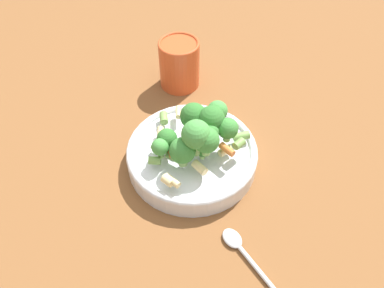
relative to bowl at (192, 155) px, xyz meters
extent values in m
plane|color=brown|center=(0.00, 0.00, -0.02)|extent=(3.00, 3.00, 0.00)
cylinder|color=silver|center=(0.00, 0.00, 0.00)|extent=(0.23, 0.23, 0.03)
torus|color=silver|center=(0.00, 0.00, 0.01)|extent=(0.23, 0.23, 0.01)
cylinder|color=#8CB766|center=(0.04, 0.00, 0.03)|extent=(0.01, 0.01, 0.02)
sphere|color=#33722D|center=(0.04, 0.00, 0.05)|extent=(0.03, 0.03, 0.03)
cylinder|color=#8CB766|center=(0.00, 0.03, 0.05)|extent=(0.02, 0.02, 0.02)
sphere|color=#479342|center=(0.00, 0.03, 0.08)|extent=(0.05, 0.05, 0.05)
cylinder|color=#8CB766|center=(-0.01, -0.03, 0.03)|extent=(0.02, 0.02, 0.02)
sphere|color=#33722D|center=(-0.01, -0.03, 0.06)|extent=(0.05, 0.05, 0.05)
cylinder|color=#8CB766|center=(-0.05, -0.04, 0.04)|extent=(0.01, 0.01, 0.01)
sphere|color=#479342|center=(-0.05, -0.04, 0.06)|extent=(0.04, 0.04, 0.04)
cylinder|color=#8CB766|center=(-0.04, -0.03, 0.03)|extent=(0.01, 0.01, 0.01)
sphere|color=#33722D|center=(-0.04, -0.03, 0.05)|extent=(0.03, 0.03, 0.03)
cylinder|color=#8CB766|center=(-0.01, 0.04, 0.05)|extent=(0.01, 0.01, 0.01)
sphere|color=#3D8438|center=(-0.01, 0.04, 0.07)|extent=(0.04, 0.04, 0.04)
cylinder|color=#8CB766|center=(-0.06, 0.01, 0.04)|extent=(0.01, 0.01, 0.01)
sphere|color=#3D8438|center=(-0.06, 0.01, 0.06)|extent=(0.04, 0.04, 0.04)
cylinder|color=#8CB766|center=(-0.01, 0.03, 0.03)|extent=(0.01, 0.01, 0.01)
sphere|color=#33722D|center=(-0.01, 0.03, 0.04)|extent=(0.03, 0.03, 0.03)
cylinder|color=#8CB766|center=(-0.04, -0.01, 0.04)|extent=(0.02, 0.02, 0.02)
sphere|color=#33722D|center=(-0.04, -0.01, 0.07)|extent=(0.05, 0.05, 0.05)
cylinder|color=#8CB766|center=(0.02, 0.03, 0.03)|extent=(0.02, 0.02, 0.02)
sphere|color=#3D8438|center=(0.02, 0.03, 0.06)|extent=(0.04, 0.04, 0.04)
cylinder|color=#8CB766|center=(-0.05, -0.02, 0.03)|extent=(0.01, 0.01, 0.01)
sphere|color=#33722D|center=(-0.05, -0.02, 0.05)|extent=(0.03, 0.03, 0.03)
cylinder|color=#8CB766|center=(0.06, 0.02, 0.03)|extent=(0.01, 0.01, 0.01)
sphere|color=#479342|center=(0.06, 0.02, 0.05)|extent=(0.03, 0.03, 0.03)
cylinder|color=#8CB766|center=(-0.03, 0.01, 0.04)|extent=(0.01, 0.01, 0.01)
sphere|color=#3D8438|center=(-0.03, 0.01, 0.06)|extent=(0.03, 0.03, 0.03)
cylinder|color=#729E4C|center=(0.07, 0.02, 0.03)|extent=(0.02, 0.02, 0.01)
cylinder|color=#729E4C|center=(0.04, 0.02, 0.03)|extent=(0.03, 0.03, 0.01)
cylinder|color=beige|center=(0.05, 0.07, 0.03)|extent=(0.02, 0.02, 0.01)
cylinder|color=orange|center=(0.04, 0.01, 0.03)|extent=(0.02, 0.03, 0.01)
cylinder|color=#729E4C|center=(-0.09, 0.00, 0.03)|extent=(0.03, 0.02, 0.01)
cylinder|color=beige|center=(0.05, 0.07, 0.03)|extent=(0.02, 0.03, 0.01)
cylinder|color=#729E4C|center=(0.06, -0.01, 0.02)|extent=(0.02, 0.02, 0.01)
cylinder|color=orange|center=(-0.03, -0.05, 0.04)|extent=(0.02, 0.03, 0.01)
cylinder|color=orange|center=(-0.05, 0.04, 0.05)|extent=(0.02, 0.03, 0.01)
cylinder|color=#729E4C|center=(0.04, -0.07, 0.03)|extent=(0.02, 0.02, 0.01)
cylinder|color=#729E4C|center=(-0.07, 0.03, 0.04)|extent=(0.02, 0.02, 0.01)
cylinder|color=beige|center=(0.05, -0.04, 0.03)|extent=(0.02, 0.03, 0.01)
cylinder|color=beige|center=(0.01, -0.08, 0.03)|extent=(0.01, 0.03, 0.01)
cylinder|color=orange|center=(-0.04, -0.03, 0.03)|extent=(0.03, 0.02, 0.01)
cylinder|color=beige|center=(0.00, 0.06, 0.04)|extent=(0.02, 0.03, 0.01)
cylinder|color=beige|center=(-0.05, 0.03, 0.03)|extent=(0.03, 0.02, 0.01)
cylinder|color=#CC4C23|center=(-0.02, -0.22, 0.03)|extent=(0.08, 0.08, 0.10)
torus|color=#CC4C23|center=(-0.02, -0.22, 0.08)|extent=(0.08, 0.08, 0.01)
cylinder|color=silver|center=(-0.06, 0.23, -0.02)|extent=(0.05, 0.11, 0.01)
ellipsoid|color=silver|center=(-0.03, 0.16, -0.02)|extent=(0.04, 0.04, 0.01)
camera|label=1|loc=(0.09, 0.41, 0.51)|focal=35.00mm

